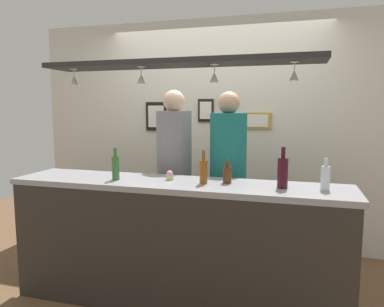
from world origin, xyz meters
name	(u,v)px	position (x,y,z in m)	size (l,w,h in m)	color
ground_plane	(189,283)	(0.00, 0.00, 0.00)	(8.00, 8.00, 0.00)	brown
back_wall	(216,133)	(0.00, 1.10, 1.30)	(4.40, 0.06, 2.60)	silver
bar_counter	(170,228)	(0.00, -0.50, 0.68)	(2.70, 0.55, 1.01)	#99999E
overhead_glass_rack	(178,63)	(0.00, -0.30, 1.94)	(2.20, 0.36, 0.04)	black
hanging_wineglass_far_left	(74,80)	(-0.89, -0.35, 1.83)	(0.07, 0.07, 0.13)	silver
hanging_wineglass_left	(141,78)	(-0.29, -0.34, 1.83)	(0.07, 0.07, 0.13)	silver
hanging_wineglass_center_left	(214,77)	(0.30, -0.33, 1.83)	(0.07, 0.07, 0.13)	silver
hanging_wineglass_center	(294,75)	(0.87, -0.31, 1.83)	(0.07, 0.07, 0.13)	silver
person_left_grey_shirt	(174,162)	(-0.23, 0.28, 1.07)	(0.34, 0.34, 1.76)	#2D334C
person_middle_teal_shirt	(228,166)	(0.30, 0.28, 1.05)	(0.34, 0.34, 1.74)	#2D334C
bottle_beer_green_import	(116,167)	(-0.50, -0.41, 1.12)	(0.06, 0.06, 0.26)	#336B2D
bottle_beer_amber_tall	(203,171)	(0.23, -0.36, 1.11)	(0.06, 0.06, 0.26)	brown
bottle_beer_brown_stubby	(227,174)	(0.40, -0.28, 1.08)	(0.07, 0.07, 0.18)	#512D14
bottle_wine_dark_red	(283,172)	(0.82, -0.35, 1.13)	(0.08, 0.08, 0.30)	#380F19
bottle_soda_clear	(325,177)	(1.11, -0.34, 1.11)	(0.06, 0.06, 0.23)	silver
cupcake	(170,176)	(-0.07, -0.30, 1.05)	(0.06, 0.06, 0.08)	beige
picture_frame_lower_pair	(258,121)	(0.48, 1.06, 1.45)	(0.30, 0.02, 0.18)	#B29338
picture_frame_caricature	(156,116)	(-0.73, 1.06, 1.49)	(0.26, 0.02, 0.34)	black
picture_frame_crest	(206,110)	(-0.11, 1.06, 1.57)	(0.18, 0.02, 0.26)	black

